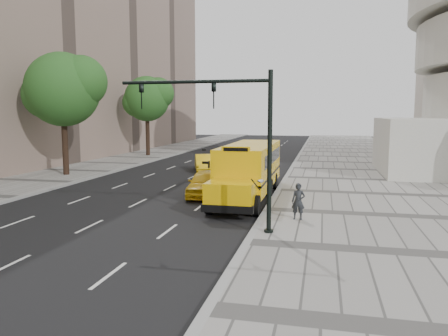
% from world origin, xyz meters
% --- Properties ---
extents(ground, '(140.00, 140.00, 0.00)m').
position_xyz_m(ground, '(0.00, 0.00, 0.00)').
color(ground, black).
rests_on(ground, ground).
extents(sidewalk_museum, '(12.00, 140.00, 0.15)m').
position_xyz_m(sidewalk_museum, '(12.00, 0.00, 0.07)').
color(sidewalk_museum, gray).
rests_on(sidewalk_museum, ground).
extents(sidewalk_far, '(6.00, 140.00, 0.15)m').
position_xyz_m(sidewalk_far, '(-11.00, 0.00, 0.07)').
color(sidewalk_far, gray).
rests_on(sidewalk_far, ground).
extents(curb_museum, '(0.30, 140.00, 0.15)m').
position_xyz_m(curb_museum, '(6.00, 0.00, 0.07)').
color(curb_museum, gray).
rests_on(curb_museum, ground).
extents(curb_far, '(0.30, 140.00, 0.15)m').
position_xyz_m(curb_far, '(-8.00, 0.00, 0.07)').
color(curb_far, gray).
rests_on(curb_far, ground).
extents(tree_b, '(6.20, 5.51, 9.31)m').
position_xyz_m(tree_b, '(-10.40, 3.17, 6.60)').
color(tree_b, black).
rests_on(tree_b, ground).
extents(tree_c, '(5.59, 4.97, 8.87)m').
position_xyz_m(tree_c, '(-10.41, 19.20, 6.43)').
color(tree_c, black).
rests_on(tree_c, ground).
extents(school_bus, '(2.96, 11.56, 3.19)m').
position_xyz_m(school_bus, '(4.50, -1.70, 1.76)').
color(school_bus, '#DEA805').
rests_on(school_bus, ground).
extents(taxi_near, '(2.27, 4.62, 1.52)m').
position_xyz_m(taxi_near, '(2.00, -2.26, 0.76)').
color(taxi_near, yellow).
rests_on(taxi_near, ground).
extents(taxi_far, '(2.72, 4.41, 1.37)m').
position_xyz_m(taxi_far, '(-1.06, 8.62, 0.69)').
color(taxi_far, yellow).
rests_on(taxi_far, ground).
extents(pedestrian, '(0.62, 0.44, 1.60)m').
position_xyz_m(pedestrian, '(7.60, -7.38, 0.95)').
color(pedestrian, '#222528').
rests_on(pedestrian, sidewalk_museum).
extents(traffic_signal, '(6.18, 0.36, 6.40)m').
position_xyz_m(traffic_signal, '(5.19, -9.74, 4.09)').
color(traffic_signal, black).
rests_on(traffic_signal, ground).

